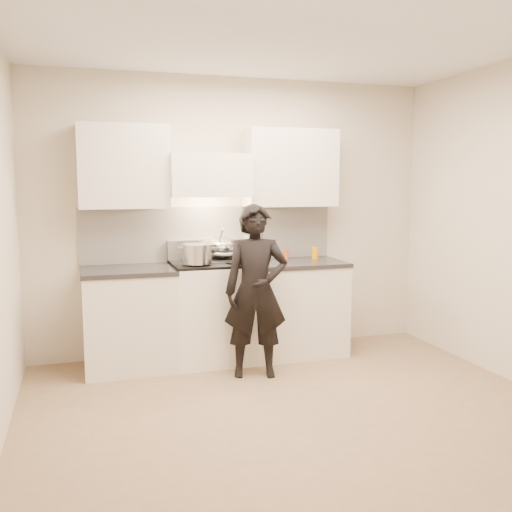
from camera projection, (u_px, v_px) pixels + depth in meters
The scene contains 11 objects.
ground_plane at pixel (297, 413), 4.18m from camera, with size 4.00×4.00×0.00m, color #8A6F4F.
room_shell at pixel (274, 194), 4.32m from camera, with size 4.04×3.54×2.70m.
stove at pixel (213, 311), 5.39m from camera, with size 0.76×0.65×0.96m.
counter_right at pixel (295, 307), 5.63m from camera, with size 0.92×0.67×0.92m.
counter_left at pixel (129, 318), 5.16m from camera, with size 0.82×0.67×0.92m.
wok at pixel (222, 247), 5.48m from camera, with size 0.39×0.48×0.31m.
stock_pot at pixel (197, 254), 5.12m from camera, with size 0.37×0.31×0.18m.
utensil_crock at pixel (259, 252), 5.62m from camera, with size 0.10×0.10×0.27m.
spice_jar at pixel (286, 255), 5.69m from camera, with size 0.04×0.04×0.10m.
oil_glass at pixel (315, 253), 5.73m from camera, with size 0.07×0.07×0.12m.
person at pixel (256, 291), 4.92m from camera, with size 0.55×0.36×1.50m, color black.
Camera 1 is at (-1.48, -3.73, 1.68)m, focal length 40.00 mm.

